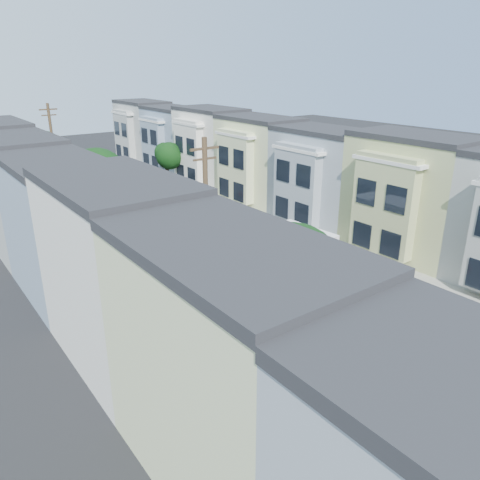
{
  "coord_description": "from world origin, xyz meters",
  "views": [
    {
      "loc": [
        -18.48,
        -17.16,
        13.41
      ],
      "look_at": [
        -0.67,
        6.68,
        2.2
      ],
      "focal_mm": 35.0,
      "sensor_mm": 36.0,
      "label": 1
    }
  ],
  "objects_px": {
    "parked_left_d": "(141,245)",
    "parked_right_b": "(388,280)",
    "tree_e": "(42,154)",
    "parked_left_c": "(255,322)",
    "parked_right_d": "(163,186)",
    "lead_sedan": "(233,233)",
    "parked_right_c": "(210,207)",
    "tree_b": "(289,279)",
    "tree_c": "(175,229)",
    "utility_pole_near": "(207,235)",
    "fedex_truck": "(290,246)",
    "parked_left_b": "(396,416)",
    "tree_d": "(97,179)",
    "tree_far_r": "(169,156)",
    "utility_pole_far": "(55,159)"
  },
  "relations": [
    {
      "from": "parked_right_c",
      "to": "utility_pole_far",
      "type": "bearing_deg",
      "value": 140.57
    },
    {
      "from": "tree_d",
      "to": "parked_left_d",
      "type": "height_order",
      "value": "tree_d"
    },
    {
      "from": "tree_b",
      "to": "tree_e",
      "type": "distance_m",
      "value": 36.58
    },
    {
      "from": "parked_left_d",
      "to": "tree_c",
      "type": "bearing_deg",
      "value": -104.08
    },
    {
      "from": "tree_d",
      "to": "lead_sedan",
      "type": "distance_m",
      "value": 11.35
    },
    {
      "from": "lead_sedan",
      "to": "parked_left_b",
      "type": "relative_size",
      "value": 0.89
    },
    {
      "from": "tree_d",
      "to": "tree_e",
      "type": "distance_m",
      "value": 14.9
    },
    {
      "from": "tree_d",
      "to": "utility_pole_near",
      "type": "bearing_deg",
      "value": -89.99
    },
    {
      "from": "tree_b",
      "to": "parked_left_b",
      "type": "height_order",
      "value": "tree_b"
    },
    {
      "from": "utility_pole_near",
      "to": "parked_right_c",
      "type": "bearing_deg",
      "value": 56.58
    },
    {
      "from": "parked_left_c",
      "to": "parked_left_d",
      "type": "distance_m",
      "value": 13.69
    },
    {
      "from": "tree_e",
      "to": "parked_left_d",
      "type": "relative_size",
      "value": 1.74
    },
    {
      "from": "lead_sedan",
      "to": "parked_right_c",
      "type": "bearing_deg",
      "value": 61.98
    },
    {
      "from": "tree_far_r",
      "to": "utility_pole_far",
      "type": "bearing_deg",
      "value": -169.52
    },
    {
      "from": "tree_b",
      "to": "parked_right_d",
      "type": "relative_size",
      "value": 1.64
    },
    {
      "from": "tree_d",
      "to": "parked_right_d",
      "type": "xyz_separation_m",
      "value": [
        11.2,
        11.05,
        -4.43
      ]
    },
    {
      "from": "fedex_truck",
      "to": "parked_left_b",
      "type": "height_order",
      "value": "fedex_truck"
    },
    {
      "from": "lead_sedan",
      "to": "parked_left_d",
      "type": "bearing_deg",
      "value": 158.5
    },
    {
      "from": "fedex_truck",
      "to": "tree_e",
      "type": "bearing_deg",
      "value": 103.71
    },
    {
      "from": "parked_right_d",
      "to": "tree_b",
      "type": "bearing_deg",
      "value": -106.67
    },
    {
      "from": "tree_b",
      "to": "parked_left_c",
      "type": "height_order",
      "value": "tree_b"
    },
    {
      "from": "utility_pole_far",
      "to": "fedex_truck",
      "type": "xyz_separation_m",
      "value": [
        8.36,
        -23.35,
        -3.4
      ]
    },
    {
      "from": "tree_far_r",
      "to": "utility_pole_far",
      "type": "xyz_separation_m",
      "value": [
        -13.2,
        -2.44,
        1.6
      ]
    },
    {
      "from": "parked_left_c",
      "to": "parked_right_b",
      "type": "relative_size",
      "value": 0.86
    },
    {
      "from": "tree_b",
      "to": "tree_c",
      "type": "relative_size",
      "value": 1.08
    },
    {
      "from": "utility_pole_far",
      "to": "parked_left_d",
      "type": "height_order",
      "value": "utility_pole_far"
    },
    {
      "from": "parked_left_b",
      "to": "parked_right_d",
      "type": "bearing_deg",
      "value": 75.18
    },
    {
      "from": "fedex_truck",
      "to": "tree_far_r",
      "type": "bearing_deg",
      "value": 76.29
    },
    {
      "from": "tree_e",
      "to": "parked_left_b",
      "type": "xyz_separation_m",
      "value": [
        1.4,
        -41.46,
        -4.28
      ]
    },
    {
      "from": "utility_pole_far",
      "to": "parked_left_c",
      "type": "xyz_separation_m",
      "value": [
        1.4,
        -28.31,
        -4.52
      ]
    },
    {
      "from": "lead_sedan",
      "to": "tree_d",
      "type": "bearing_deg",
      "value": 137.89
    },
    {
      "from": "tree_b",
      "to": "tree_d",
      "type": "xyz_separation_m",
      "value": [
        -0.0,
        21.68,
        0.14
      ]
    },
    {
      "from": "tree_far_r",
      "to": "utility_pole_near",
      "type": "xyz_separation_m",
      "value": [
        -13.2,
        -28.44,
        1.6
      ]
    },
    {
      "from": "utility_pole_near",
      "to": "fedex_truck",
      "type": "relative_size",
      "value": 1.53
    },
    {
      "from": "parked_right_d",
      "to": "tree_d",
      "type": "bearing_deg",
      "value": -133.17
    },
    {
      "from": "utility_pole_far",
      "to": "parked_right_b",
      "type": "relative_size",
      "value": 2.21
    },
    {
      "from": "utility_pole_far",
      "to": "parked_left_c",
      "type": "bearing_deg",
      "value": -87.17
    },
    {
      "from": "utility_pole_near",
      "to": "parked_right_b",
      "type": "bearing_deg",
      "value": -17.05
    },
    {
      "from": "tree_far_r",
      "to": "parked_left_d",
      "type": "distance_m",
      "value": 20.94
    },
    {
      "from": "tree_b",
      "to": "parked_right_d",
      "type": "bearing_deg",
      "value": 71.11
    },
    {
      "from": "parked_left_c",
      "to": "parked_left_d",
      "type": "xyz_separation_m",
      "value": [
        0.0,
        13.69,
        0.07
      ]
    },
    {
      "from": "parked_left_b",
      "to": "parked_left_d",
      "type": "relative_size",
      "value": 1.1
    },
    {
      "from": "parked_right_c",
      "to": "parked_left_b",
      "type": "bearing_deg",
      "value": -109.79
    },
    {
      "from": "parked_right_c",
      "to": "tree_c",
      "type": "bearing_deg",
      "value": -130.17
    },
    {
      "from": "tree_d",
      "to": "lead_sedan",
      "type": "relative_size",
      "value": 1.84
    },
    {
      "from": "fedex_truck",
      "to": "parked_right_d",
      "type": "distance_m",
      "value": 24.03
    },
    {
      "from": "parked_left_d",
      "to": "parked_right_b",
      "type": "bearing_deg",
      "value": -60.57
    },
    {
      "from": "parked_left_c",
      "to": "parked_right_d",
      "type": "bearing_deg",
      "value": 73.64
    },
    {
      "from": "parked_right_b",
      "to": "tree_d",
      "type": "bearing_deg",
      "value": 124.17
    },
    {
      "from": "tree_d",
      "to": "tree_far_r",
      "type": "xyz_separation_m",
      "value": [
        13.2,
        13.0,
        -1.63
      ]
    }
  ]
}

